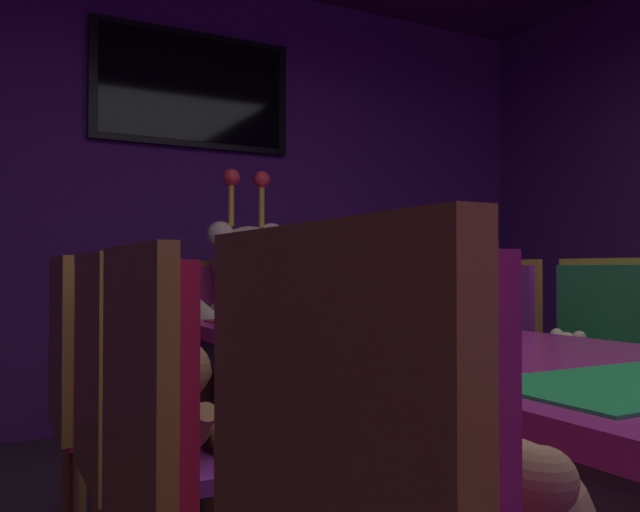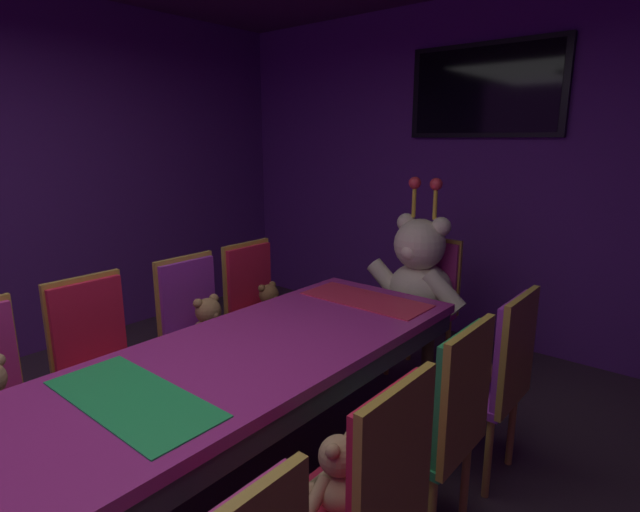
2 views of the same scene
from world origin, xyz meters
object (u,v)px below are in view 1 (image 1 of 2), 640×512
object	(u,v)px
chair_right_5	(492,347)
wall_tv	(193,90)
chair_left_5	(86,379)
teddy_right_5	(467,350)
throne_chair	(237,337)
teddy_left_4	(182,406)
teddy_left_5	(132,382)
teddy_right_4	(564,373)
chair_left_3	(183,486)
chair_right_4	(592,364)
chair_left_4	(125,410)
king_teddy_bear	(250,305)

from	to	relation	value
chair_right_5	wall_tv	size ratio (longest dim) A/B	0.80
chair_left_5	teddy_right_5	world-z (taller)	chair_left_5
throne_chair	chair_right_5	bearing A→B (deg)	43.39
teddy_left_4	teddy_left_5	world-z (taller)	teddy_left_4
teddy_right_4	wall_tv	size ratio (longest dim) A/B	0.23
chair_left_3	chair_right_4	xyz separation A→B (m)	(1.70, 0.60, 0.00)
chair_left_5	teddy_left_5	xyz separation A→B (m)	(0.14, 0.00, -0.02)
chair_left_3	throne_chair	distance (m)	2.22
chair_left_5	throne_chair	distance (m)	1.25
chair_left_3	chair_left_5	distance (m)	1.13
chair_left_4	chair_left_5	distance (m)	0.52
teddy_left_4	chair_left_5	size ratio (longest dim) A/B	0.34
chair_left_3	teddy_left_4	world-z (taller)	chair_left_3
chair_left_3	king_teddy_bear	xyz separation A→B (m)	(0.86, 1.88, 0.17)
chair_left_5	teddy_left_5	distance (m)	0.14
teddy_right_5	chair_left_4	bearing A→B (deg)	19.03
teddy_left_4	chair_left_5	bearing A→B (deg)	107.44
chair_left_5	chair_right_5	size ratio (longest dim) A/B	1.00
teddy_right_5	throne_chair	distance (m)	1.15
chair_right_4	chair_left_5	bearing A→B (deg)	-17.32
chair_left_3	chair_right_5	world-z (taller)	same
chair_left_4	teddy_left_4	bearing A→B (deg)	0.00
king_teddy_bear	teddy_left_5	bearing A→B (deg)	-43.62
teddy_right_4	chair_right_5	bearing A→B (deg)	-106.54
teddy_left_4	king_teddy_bear	xyz separation A→B (m)	(0.69, 1.27, 0.18)
chair_right_5	wall_tv	world-z (taller)	wall_tv
teddy_left_4	teddy_left_5	bearing A→B (deg)	92.35
teddy_right_4	chair_right_4	bearing A→B (deg)	-180.00
chair_right_5	teddy_right_5	xyz separation A→B (m)	(-0.15, 0.00, -0.00)
chair_right_5	wall_tv	xyz separation A→B (m)	(-0.86, 1.69, 1.45)
chair_right_5	chair_left_4	bearing A→B (deg)	17.49
chair_right_4	king_teddy_bear	distance (m)	1.54
teddy_right_4	throne_chair	bearing A→B (deg)	-64.24
king_teddy_bear	wall_tv	world-z (taller)	wall_tv
chair_left_5	wall_tv	size ratio (longest dim) A/B	0.80
throne_chair	king_teddy_bear	bearing A→B (deg)	-0.00
chair_right_5	teddy_right_5	distance (m)	0.15
chair_left_3	teddy_right_5	size ratio (longest dim) A/B	2.93
chair_left_4	chair_right_5	world-z (taller)	same
teddy_left_4	chair_right_5	size ratio (longest dim) A/B	0.34
chair_right_5	king_teddy_bear	xyz separation A→B (m)	(-0.86, 0.73, 0.17)
teddy_left_5	king_teddy_bear	world-z (taller)	king_teddy_bear
king_teddy_bear	chair_left_5	bearing A→B (deg)	-48.86
chair_left_4	king_teddy_bear	xyz separation A→B (m)	(0.83, 1.27, 0.17)
teddy_right_4	chair_right_5	distance (m)	0.56
teddy_right_4	throne_chair	world-z (taller)	throne_chair
chair_right_5	wall_tv	distance (m)	2.39
chair_left_4	chair_left_5	size ratio (longest dim) A/B	1.00
teddy_left_4	teddy_right_4	distance (m)	1.39
teddy_left_5	wall_tv	xyz separation A→B (m)	(0.71, 1.70, 1.47)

